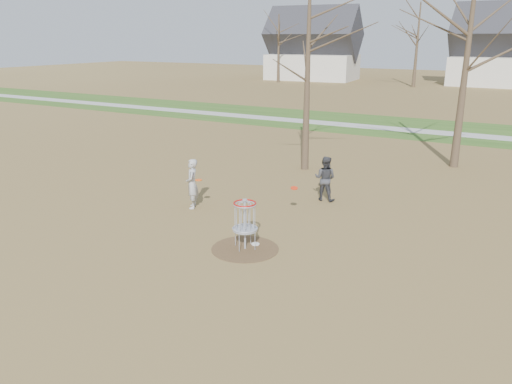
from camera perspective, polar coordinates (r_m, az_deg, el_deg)
ground at (r=13.32m, az=-1.25°, el=-6.52°), size 160.00×160.00×0.00m
green_band at (r=32.56m, az=17.81°, el=6.98°), size 160.00×8.00×0.01m
footpath at (r=31.59m, az=17.43°, el=6.74°), size 160.00×1.50×0.01m
dirt_circle at (r=13.32m, az=-1.25°, el=-6.50°), size 1.80×1.80×0.01m
player_standing at (r=16.33m, az=-7.31°, el=0.94°), size 0.65×0.71×1.64m
player_throwing at (r=17.15m, az=7.90°, el=1.55°), size 0.77×0.62×1.54m
disc_grounded at (r=13.57m, az=-0.07°, el=-5.96°), size 0.22×0.22×0.02m
discs_in_play at (r=15.53m, az=-0.94°, el=0.91°), size 3.16×1.10×0.12m
disc_golf_basket at (r=12.98m, az=-1.28°, el=-2.83°), size 0.64×0.64×1.35m
bare_trees at (r=46.51m, az=24.56°, el=15.78°), size 52.62×44.98×9.00m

